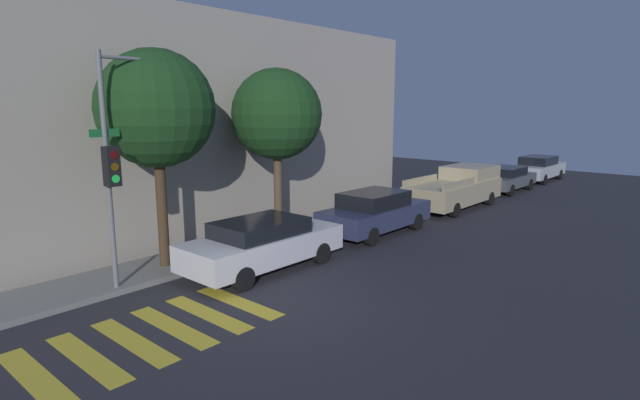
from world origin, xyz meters
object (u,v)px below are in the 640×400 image
sedan_near_corner (263,243)px  sedan_far_end (505,178)px  sedan_tail_of_row (538,168)px  tree_midblock (277,115)px  tree_near_corner (156,109)px  pickup_truck (457,188)px  sedan_middle (375,212)px  traffic_light_pole (128,140)px

sedan_near_corner → sedan_far_end: size_ratio=1.08×
sedan_tail_of_row → tree_midblock: 20.00m
sedan_tail_of_row → tree_near_corner: (-23.89, 1.95, 3.53)m
pickup_truck → tree_midblock: size_ratio=0.98×
tree_midblock → sedan_middle: bearing=-35.2°
sedan_far_end → tree_midblock: bearing=172.4°
traffic_light_pole → sedan_far_end: size_ratio=1.32×
tree_midblock → tree_near_corner: bearing=180.0°
traffic_light_pole → pickup_truck: bearing=-5.0°
traffic_light_pole → sedan_far_end: (20.00, -1.27, -2.91)m
traffic_light_pole → sedan_tail_of_row: 25.27m
sedan_far_end → tree_midblock: size_ratio=0.76×
sedan_tail_of_row → tree_near_corner: size_ratio=0.80×
sedan_near_corner → traffic_light_pole: bearing=156.9°
tree_near_corner → tree_midblock: (4.26, 0.00, -0.19)m
sedan_middle → sedan_far_end: (11.78, 0.00, -0.08)m
sedan_middle → tree_near_corner: 8.11m
sedan_near_corner → tree_midblock: tree_midblock is taller
sedan_tail_of_row → sedan_near_corner: bearing=180.0°
sedan_near_corner → tree_midblock: (2.47, 1.95, 3.37)m
traffic_light_pole → pickup_truck: size_ratio=1.02×
sedan_middle → sedan_far_end: sedan_middle is taller
sedan_middle → pickup_truck: size_ratio=0.81×
sedan_far_end → tree_midblock: (-14.55, 1.95, 3.42)m
pickup_truck → tree_near_corner: tree_near_corner is taller
sedan_near_corner → sedan_middle: (5.24, 0.00, 0.03)m
sedan_far_end → tree_midblock: tree_midblock is taller
sedan_far_end → sedan_middle: bearing=180.0°
sedan_middle → sedan_far_end: 11.78m
traffic_light_pole → sedan_tail_of_row: bearing=-2.9°
pickup_truck → sedan_tail_of_row: bearing=0.0°
pickup_truck → traffic_light_pole: bearing=175.0°
sedan_near_corner → tree_near_corner: bearing=132.5°
sedan_near_corner → sedan_far_end: (17.02, 0.00, -0.06)m
pickup_truck → tree_near_corner: bearing=171.6°
tree_near_corner → tree_midblock: 4.27m
pickup_truck → sedan_tail_of_row: 10.62m
sedan_near_corner → pickup_truck: bearing=-0.0°
tree_near_corner → sedan_middle: bearing=-15.5°
traffic_light_pole → sedan_near_corner: 4.32m
sedan_far_end → tree_near_corner: size_ratio=0.73×
pickup_truck → tree_near_corner: size_ratio=0.94×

